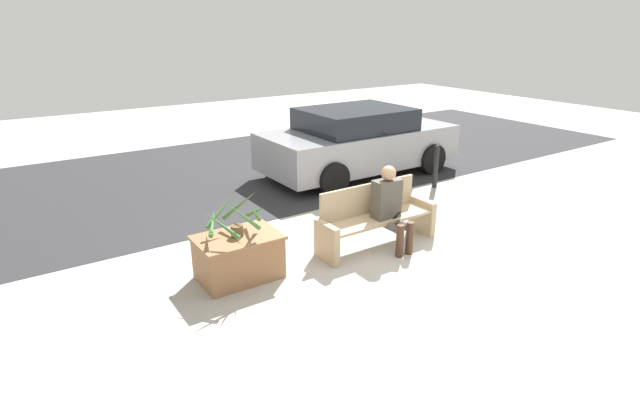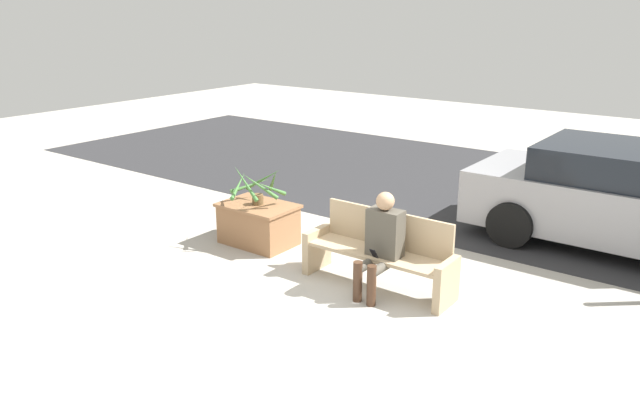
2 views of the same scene
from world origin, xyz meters
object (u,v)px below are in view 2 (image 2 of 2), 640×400
at_px(potted_plant, 257,187).
at_px(planter_box, 258,223).
at_px(person_seated, 381,240).
at_px(bench, 380,252).
at_px(parked_car, 629,199).

bearing_deg(potted_plant, planter_box, -54.25).
bearing_deg(person_seated, planter_box, 170.98).
xyz_separation_m(bench, potted_plant, (-2.05, 0.17, 0.40)).
bearing_deg(person_seated, bench, 121.47).
bearing_deg(person_seated, potted_plant, 170.83).
bearing_deg(bench, potted_plant, 175.36).
bearing_deg(planter_box, parked_car, 35.00).
distance_m(person_seated, potted_plant, 2.20).
distance_m(bench, planter_box, 2.05).
relative_size(person_seated, parked_car, 0.29).
xyz_separation_m(potted_plant, parked_car, (4.07, 2.84, -0.12)).
bearing_deg(planter_box, person_seated, -9.02).
xyz_separation_m(planter_box, parked_car, (4.06, 2.85, 0.39)).
relative_size(potted_plant, parked_car, 0.19).
distance_m(bench, potted_plant, 2.09).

